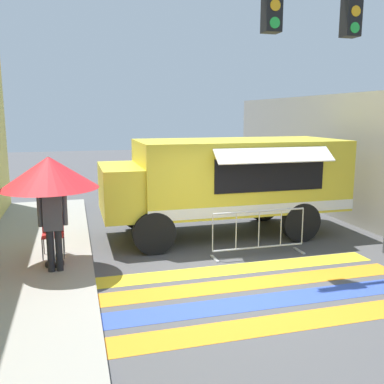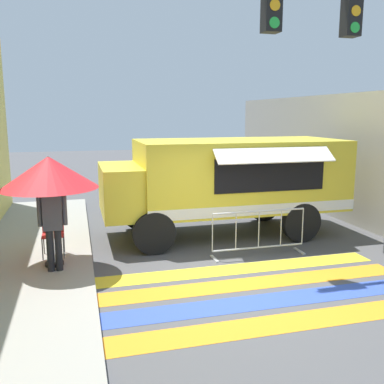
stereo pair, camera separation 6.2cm
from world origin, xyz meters
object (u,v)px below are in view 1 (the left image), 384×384
(traffic_signal_pole, at_px, (350,54))
(barricade_front, at_px, (259,233))
(patio_umbrella, at_px, (49,173))
(folding_chair, at_px, (53,230))
(food_truck, at_px, (221,178))
(vendor_person, at_px, (53,221))

(traffic_signal_pole, relative_size, barricade_front, 2.74)
(traffic_signal_pole, bearing_deg, barricade_front, 158.38)
(patio_umbrella, bearing_deg, folding_chair, 92.77)
(traffic_signal_pole, xyz_separation_m, barricade_front, (-1.56, 0.62, -3.70))
(food_truck, xyz_separation_m, patio_umbrella, (-4.00, -1.63, 0.48))
(folding_chair, relative_size, vendor_person, 0.52)
(patio_umbrella, height_order, vendor_person, patio_umbrella)
(patio_umbrella, bearing_deg, vendor_person, -83.98)
(traffic_signal_pole, xyz_separation_m, folding_chair, (-5.84, 1.43, -3.54))
(barricade_front, bearing_deg, patio_umbrella, 177.96)
(folding_chair, height_order, vendor_person, vendor_person)
(food_truck, bearing_deg, patio_umbrella, -157.90)
(vendor_person, xyz_separation_m, barricade_front, (4.21, 0.17, -0.60))
(vendor_person, bearing_deg, food_truck, 10.00)
(patio_umbrella, xyz_separation_m, folding_chair, (-0.03, 0.66, -1.29))
(folding_chair, distance_m, vendor_person, 1.07)
(patio_umbrella, distance_m, barricade_front, 4.49)
(food_truck, xyz_separation_m, barricade_front, (0.24, -1.78, -0.97))
(folding_chair, bearing_deg, vendor_person, -64.46)
(vendor_person, relative_size, barricade_front, 0.79)
(patio_umbrella, bearing_deg, traffic_signal_pole, -7.55)
(folding_chair, bearing_deg, barricade_front, 11.01)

